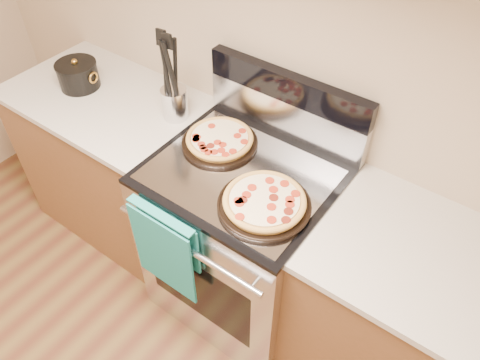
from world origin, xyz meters
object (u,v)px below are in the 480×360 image
Objects in this scene: utensil_crock at (175,103)px; range_body at (243,241)px; pepperoni_pizza_back at (220,140)px; saucepan at (78,76)px; pepperoni_pizza_front at (264,202)px.

range_body is at bearing -14.12° from utensil_crock.
range_body is at bearing -21.25° from pepperoni_pizza_back.
pepperoni_pizza_back is at bearing 3.00° from saucepan.
pepperoni_pizza_front is 2.36× the size of utensil_crock.
range_body is 1.16m from saucepan.
pepperoni_pizza_back is at bearing -9.61° from utensil_crock.
utensil_crock is (-0.66, 0.24, 0.03)m from pepperoni_pizza_front.
saucepan is at bearing -170.26° from utensil_crock.
range_body is 6.04× the size of utensil_crock.
range_body is 0.54m from pepperoni_pizza_front.
range_body is 0.73m from utensil_crock.
saucepan reaches higher than pepperoni_pizza_front.
pepperoni_pizza_front is (0.18, -0.12, 0.50)m from range_body.
utensil_crock reaches higher than saucepan.
saucepan reaches higher than range_body.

